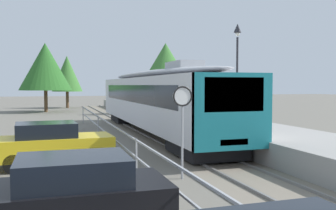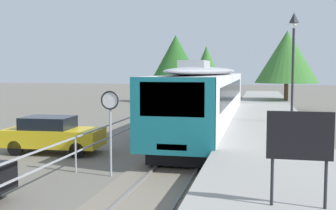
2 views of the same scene
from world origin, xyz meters
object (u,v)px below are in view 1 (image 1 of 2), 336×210
object	(u,v)px
parked_hatchback_black	(62,197)
parked_hatchback_yellow	(52,143)
speed_limit_sign	(182,109)
platform_lamp_mid_platform	(237,53)
commuter_train	(156,97)

from	to	relation	value
parked_hatchback_black	parked_hatchback_yellow	size ratio (longest dim) A/B	0.98
speed_limit_sign	parked_hatchback_yellow	world-z (taller)	speed_limit_sign
platform_lamp_mid_platform	parked_hatchback_black	bearing A→B (deg)	-129.37
speed_limit_sign	platform_lamp_mid_platform	bearing A→B (deg)	53.45
platform_lamp_mid_platform	parked_hatchback_yellow	distance (m)	11.98
platform_lamp_mid_platform	speed_limit_sign	bearing A→B (deg)	-126.55
platform_lamp_mid_platform	parked_hatchback_yellow	bearing A→B (deg)	-151.83
commuter_train	speed_limit_sign	bearing A→B (deg)	-101.09
platform_lamp_mid_platform	parked_hatchback_black	distance (m)	16.06
parked_hatchback_yellow	platform_lamp_mid_platform	bearing A→B (deg)	28.17
commuter_train	parked_hatchback_black	bearing A→B (deg)	-112.34
parked_hatchback_yellow	commuter_train	bearing A→B (deg)	50.21
platform_lamp_mid_platform	speed_limit_sign	distance (m)	10.86
speed_limit_sign	parked_hatchback_black	world-z (taller)	speed_limit_sign
commuter_train	platform_lamp_mid_platform	xyz separation A→B (m)	(4.35, -1.43, 2.48)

